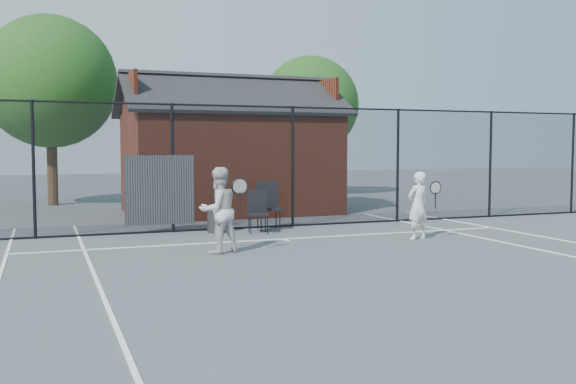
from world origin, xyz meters
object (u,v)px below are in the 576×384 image
object	(u,v)px
player_front	(418,205)
player_back	(218,210)
chair_left	(258,213)
clubhouse	(229,160)
chair_right	(269,206)
waste_bin	(217,219)

from	to	relation	value
player_front	player_back	size ratio (longest dim) A/B	0.90
player_back	chair_left	size ratio (longest dim) A/B	1.68
player_front	chair_left	distance (m)	3.62
clubhouse	player_back	distance (m)	7.64
chair_right	waste_bin	distance (m)	1.31
player_back	chair_right	xyz separation A→B (m)	(1.99, 2.85, -0.24)
player_front	chair_left	bearing A→B (deg)	143.59
chair_right	player_back	bearing A→B (deg)	-116.79
player_back	chair_left	bearing A→B (deg)	56.44
clubhouse	chair_left	size ratio (longest dim) A/B	6.75
chair_right	waste_bin	bearing A→B (deg)	-171.84
waste_bin	chair_left	bearing A→B (deg)	-30.33
player_front	waste_bin	world-z (taller)	player_front
player_front	player_back	bearing A→B (deg)	-177.37
player_front	chair_right	world-z (taller)	player_front
player_back	waste_bin	xyz separation A→B (m)	(0.70, 2.85, -0.49)
player_back	waste_bin	world-z (taller)	player_back
chair_left	waste_bin	distance (m)	1.00
player_front	player_back	world-z (taller)	player_back
chair_left	waste_bin	bearing A→B (deg)	161.15
clubhouse	chair_left	world-z (taller)	clubhouse
chair_left	chair_right	xyz separation A→B (m)	(0.43, 0.50, 0.08)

